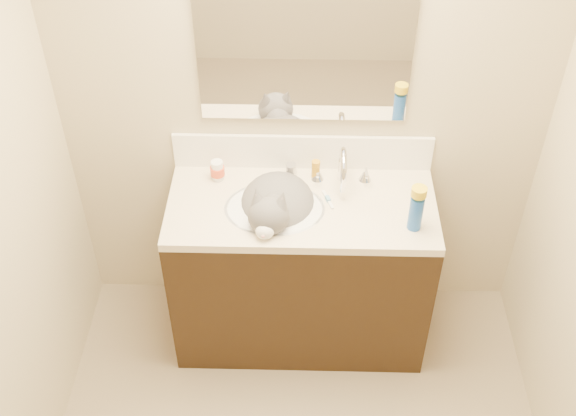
# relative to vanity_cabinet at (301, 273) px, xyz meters

# --- Properties ---
(room_shell) EXTENTS (2.24, 2.54, 2.52)m
(room_shell) POSITION_rel_vanity_cabinet_xyz_m (0.00, -0.97, 1.08)
(room_shell) COLOR #BEAE8D
(room_shell) RESTS_ON ground
(vanity_cabinet) EXTENTS (1.20, 0.55, 0.82)m
(vanity_cabinet) POSITION_rel_vanity_cabinet_xyz_m (0.00, 0.00, 0.00)
(vanity_cabinet) COLOR black
(vanity_cabinet) RESTS_ON ground
(counter_slab) EXTENTS (1.20, 0.55, 0.04)m
(counter_slab) POSITION_rel_vanity_cabinet_xyz_m (0.00, 0.00, 0.43)
(counter_slab) COLOR beige
(counter_slab) RESTS_ON vanity_cabinet
(basin) EXTENTS (0.45, 0.36, 0.14)m
(basin) POSITION_rel_vanity_cabinet_xyz_m (-0.12, -0.03, 0.38)
(basin) COLOR white
(basin) RESTS_ON vanity_cabinet
(faucet) EXTENTS (0.28, 0.20, 0.21)m
(faucet) POSITION_rel_vanity_cabinet_xyz_m (0.18, 0.14, 0.54)
(faucet) COLOR silver
(faucet) RESTS_ON counter_slab
(cat) EXTENTS (0.40, 0.50, 0.35)m
(cat) POSITION_rel_vanity_cabinet_xyz_m (-0.11, -0.01, 0.44)
(cat) COLOR #545254
(cat) RESTS_ON basin
(backsplash) EXTENTS (1.20, 0.02, 0.18)m
(backsplash) POSITION_rel_vanity_cabinet_xyz_m (0.00, 0.26, 0.54)
(backsplash) COLOR white
(backsplash) RESTS_ON counter_slab
(mirror) EXTENTS (0.90, 0.02, 0.80)m
(mirror) POSITION_rel_vanity_cabinet_xyz_m (0.00, 0.26, 1.13)
(mirror) COLOR white
(mirror) RESTS_ON room_shell
(pill_bottle) EXTENTS (0.06, 0.06, 0.10)m
(pill_bottle) POSITION_rel_vanity_cabinet_xyz_m (-0.39, 0.17, 0.50)
(pill_bottle) COLOR white
(pill_bottle) RESTS_ON counter_slab
(pill_label) EXTENTS (0.07, 0.07, 0.04)m
(pill_label) POSITION_rel_vanity_cabinet_xyz_m (-0.39, 0.17, 0.50)
(pill_label) COLOR #D94624
(pill_label) RESTS_ON pill_bottle
(silver_jar) EXTENTS (0.06, 0.06, 0.06)m
(silver_jar) POSITION_rel_vanity_cabinet_xyz_m (-0.05, 0.21, 0.48)
(silver_jar) COLOR #B7B7BC
(silver_jar) RESTS_ON counter_slab
(amber_bottle) EXTENTS (0.05, 0.05, 0.10)m
(amber_bottle) POSITION_rel_vanity_cabinet_xyz_m (0.06, 0.19, 0.50)
(amber_bottle) COLOR #C78B17
(amber_bottle) RESTS_ON counter_slab
(toothbrush) EXTENTS (0.05, 0.12, 0.01)m
(toothbrush) POSITION_rel_vanity_cabinet_xyz_m (0.12, 0.03, 0.45)
(toothbrush) COLOR white
(toothbrush) RESTS_ON counter_slab
(toothbrush_head) EXTENTS (0.03, 0.04, 0.02)m
(toothbrush_head) POSITION_rel_vanity_cabinet_xyz_m (0.12, 0.03, 0.46)
(toothbrush_head) COLOR #5C97C3
(toothbrush_head) RESTS_ON counter_slab
(spray_can) EXTENTS (0.07, 0.07, 0.16)m
(spray_can) POSITION_rel_vanity_cabinet_xyz_m (0.48, -0.14, 0.53)
(spray_can) COLOR #184BAE
(spray_can) RESTS_ON counter_slab
(spray_cap) EXTENTS (0.08, 0.08, 0.04)m
(spray_cap) POSITION_rel_vanity_cabinet_xyz_m (0.48, -0.14, 0.65)
(spray_cap) COLOR gold
(spray_cap) RESTS_ON spray_can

